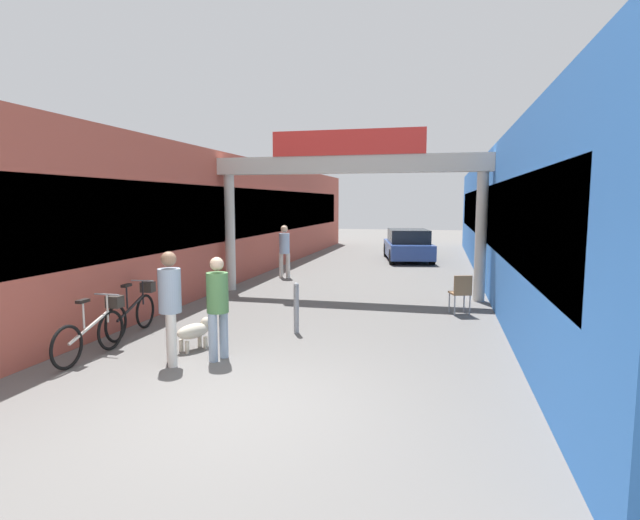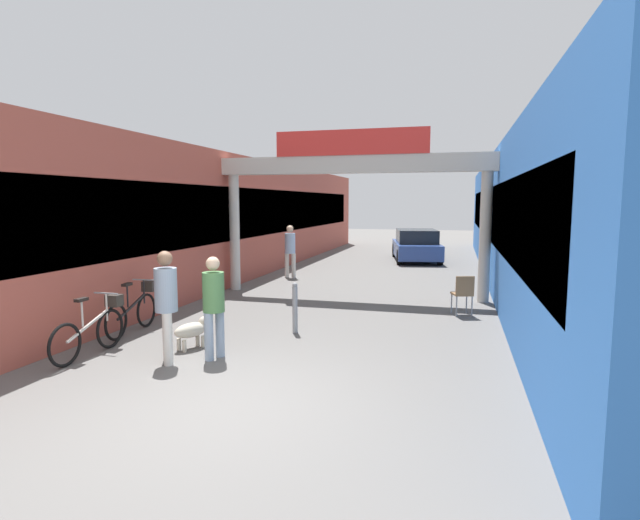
# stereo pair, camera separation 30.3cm
# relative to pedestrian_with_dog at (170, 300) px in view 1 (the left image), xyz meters

# --- Properties ---
(ground_plane) EXTENTS (80.00, 80.00, 0.00)m
(ground_plane) POSITION_rel_pedestrian_with_dog_xyz_m (1.58, -1.26, -1.00)
(ground_plane) COLOR #605E5B
(storefront_left) EXTENTS (3.00, 26.00, 3.87)m
(storefront_left) POSITION_rel_pedestrian_with_dog_xyz_m (-3.52, 9.74, 0.94)
(storefront_left) COLOR #B25142
(storefront_left) RESTS_ON ground_plane
(storefront_right) EXTENTS (3.00, 26.00, 3.87)m
(storefront_right) POSITION_rel_pedestrian_with_dog_xyz_m (6.67, 9.74, 0.94)
(storefront_right) COLOR blue
(storefront_right) RESTS_ON ground_plane
(arcade_sign_gateway) EXTENTS (7.40, 0.47, 4.30)m
(arcade_sign_gateway) POSITION_rel_pedestrian_with_dog_xyz_m (1.58, 6.25, 2.08)
(arcade_sign_gateway) COLOR beige
(arcade_sign_gateway) RESTS_ON ground_plane
(pedestrian_with_dog) EXTENTS (0.47, 0.47, 1.74)m
(pedestrian_with_dog) POSITION_rel_pedestrian_with_dog_xyz_m (0.00, 0.00, 0.00)
(pedestrian_with_dog) COLOR silver
(pedestrian_with_dog) RESTS_ON ground_plane
(pedestrian_companion) EXTENTS (0.43, 0.43, 1.63)m
(pedestrian_companion) POSITION_rel_pedestrian_with_dog_xyz_m (0.59, 0.39, -0.07)
(pedestrian_companion) COLOR #8C9EB2
(pedestrian_companion) RESTS_ON ground_plane
(pedestrian_carrying_crate) EXTENTS (0.39, 0.36, 1.72)m
(pedestrian_carrying_crate) POSITION_rel_pedestrian_with_dog_xyz_m (-0.99, 8.81, -0.02)
(pedestrian_carrying_crate) COLOR silver
(pedestrian_carrying_crate) RESTS_ON ground_plane
(dog_on_leash) EXTENTS (0.53, 0.73, 0.51)m
(dog_on_leash) POSITION_rel_pedestrian_with_dog_xyz_m (-0.02, 0.82, -0.68)
(dog_on_leash) COLOR beige
(dog_on_leash) RESTS_ON ground_plane
(bicycle_silver_nearest) EXTENTS (0.46, 1.69, 0.98)m
(bicycle_silver_nearest) POSITION_rel_pedestrian_with_dog_xyz_m (-1.39, 0.05, -0.56)
(bicycle_silver_nearest) COLOR black
(bicycle_silver_nearest) RESTS_ON ground_plane
(bicycle_black_second) EXTENTS (0.46, 1.69, 0.98)m
(bicycle_black_second) POSITION_rel_pedestrian_with_dog_xyz_m (-1.64, 1.48, -0.56)
(bicycle_black_second) COLOR black
(bicycle_black_second) RESTS_ON ground_plane
(bollard_post_metal) EXTENTS (0.10, 0.10, 0.97)m
(bollard_post_metal) POSITION_rel_pedestrian_with_dog_xyz_m (1.34, 2.22, -0.51)
(bollard_post_metal) COLOR gray
(bollard_post_metal) RESTS_ON ground_plane
(cafe_chair_wood_nearer) EXTENTS (0.51, 0.51, 0.89)m
(cafe_chair_wood_nearer) POSITION_rel_pedestrian_with_dog_xyz_m (4.42, 4.54, -0.46)
(cafe_chair_wood_nearer) COLOR gray
(cafe_chair_wood_nearer) RESTS_ON ground_plane
(parked_car_blue) EXTENTS (2.45, 4.25, 1.33)m
(parked_car_blue) POSITION_rel_pedestrian_with_dog_xyz_m (2.62, 14.71, -0.36)
(parked_car_blue) COLOR #2D478C
(parked_car_blue) RESTS_ON ground_plane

